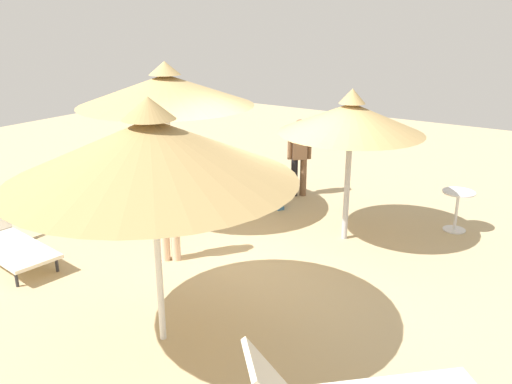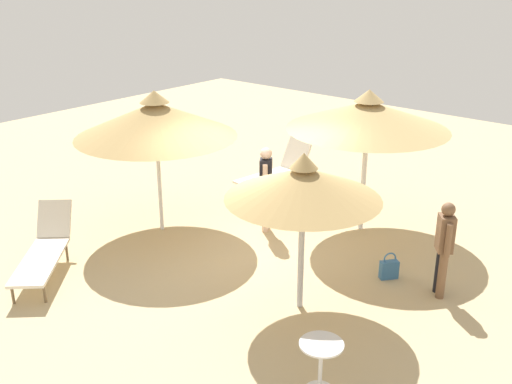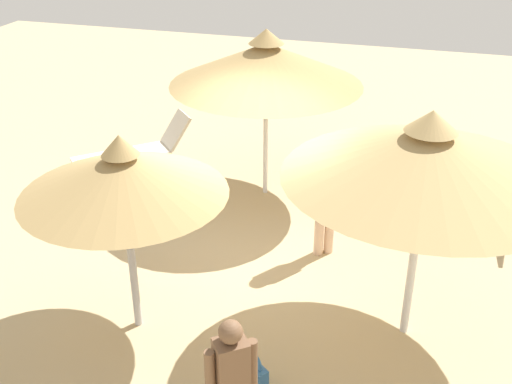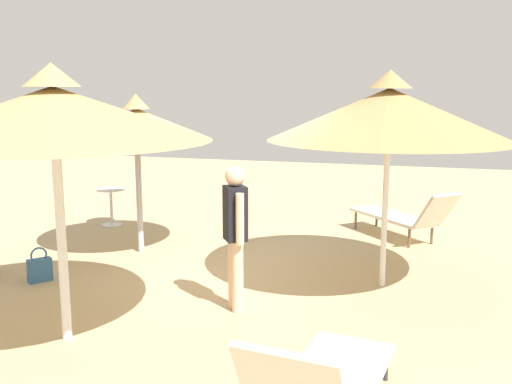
{
  "view_description": "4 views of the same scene",
  "coord_description": "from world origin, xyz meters",
  "px_view_note": "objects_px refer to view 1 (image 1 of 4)",
  "views": [
    {
      "loc": [
        -3.87,
        5.59,
        3.42
      ],
      "look_at": [
        0.15,
        -0.47,
        0.95
      ],
      "focal_mm": 36.95,
      "sensor_mm": 36.0,
      "label": 1
    },
    {
      "loc": [
        -7.08,
        -6.16,
        4.79
      ],
      "look_at": [
        0.17,
        -0.02,
        1.13
      ],
      "focal_mm": 42.16,
      "sensor_mm": 36.0,
      "label": 2
    },
    {
      "loc": [
        2.21,
        -6.84,
        4.76
      ],
      "look_at": [
        0.14,
        0.17,
        0.96
      ],
      "focal_mm": 44.01,
      "sensor_mm": 36.0,
      "label": 3
    },
    {
      "loc": [
        6.79,
        2.4,
        2.44
      ],
      "look_at": [
        -0.31,
        0.31,
        1.11
      ],
      "focal_mm": 39.94,
      "sensor_mm": 36.0,
      "label": 4
    }
  ],
  "objects_px": {
    "parasol_umbrella_near_right": "(151,150)",
    "lounge_chair_near_left": "(3,236)",
    "person_standing_far_right": "(299,153)",
    "handbag": "(278,199)",
    "parasol_umbrella_front": "(166,90)",
    "person_standing_far_left": "(168,201)",
    "parasol_umbrella_back": "(351,118)",
    "side_table_round": "(457,204)"
  },
  "relations": [
    {
      "from": "handbag",
      "to": "side_table_round",
      "type": "distance_m",
      "value": 3.09
    },
    {
      "from": "parasol_umbrella_back",
      "to": "side_table_round",
      "type": "bearing_deg",
      "value": -136.53
    },
    {
      "from": "person_standing_far_right",
      "to": "person_standing_far_left",
      "type": "relative_size",
      "value": 0.93
    },
    {
      "from": "parasol_umbrella_front",
      "to": "person_standing_far_left",
      "type": "distance_m",
      "value": 2.24
    },
    {
      "from": "lounge_chair_near_left",
      "to": "person_standing_far_right",
      "type": "distance_m",
      "value": 5.36
    },
    {
      "from": "side_table_round",
      "to": "parasol_umbrella_back",
      "type": "bearing_deg",
      "value": 43.47
    },
    {
      "from": "parasol_umbrella_near_right",
      "to": "person_standing_far_left",
      "type": "bearing_deg",
      "value": -50.31
    },
    {
      "from": "lounge_chair_near_left",
      "to": "handbag",
      "type": "bearing_deg",
      "value": -118.62
    },
    {
      "from": "parasol_umbrella_back",
      "to": "lounge_chair_near_left",
      "type": "bearing_deg",
      "value": 42.12
    },
    {
      "from": "parasol_umbrella_back",
      "to": "handbag",
      "type": "relative_size",
      "value": 5.2
    },
    {
      "from": "parasol_umbrella_near_right",
      "to": "person_standing_far_left",
      "type": "relative_size",
      "value": 1.8
    },
    {
      "from": "parasol_umbrella_near_right",
      "to": "person_standing_far_right",
      "type": "bearing_deg",
      "value": -77.47
    },
    {
      "from": "parasol_umbrella_front",
      "to": "lounge_chair_near_left",
      "type": "height_order",
      "value": "parasol_umbrella_front"
    },
    {
      "from": "person_standing_far_right",
      "to": "handbag",
      "type": "bearing_deg",
      "value": 92.72
    },
    {
      "from": "parasol_umbrella_near_right",
      "to": "handbag",
      "type": "height_order",
      "value": "parasol_umbrella_near_right"
    },
    {
      "from": "lounge_chair_near_left",
      "to": "person_standing_far_left",
      "type": "distance_m",
      "value": 2.49
    },
    {
      "from": "parasol_umbrella_front",
      "to": "person_standing_far_right",
      "type": "height_order",
      "value": "parasol_umbrella_front"
    },
    {
      "from": "parasol_umbrella_front",
      "to": "parasol_umbrella_near_right",
      "type": "distance_m",
      "value": 3.8
    },
    {
      "from": "person_standing_far_right",
      "to": "handbag",
      "type": "relative_size",
      "value": 3.32
    },
    {
      "from": "parasol_umbrella_front",
      "to": "person_standing_far_left",
      "type": "bearing_deg",
      "value": 131.64
    },
    {
      "from": "parasol_umbrella_back",
      "to": "lounge_chair_near_left",
      "type": "relative_size",
      "value": 1.24
    },
    {
      "from": "person_standing_far_right",
      "to": "side_table_round",
      "type": "bearing_deg",
      "value": 177.78
    },
    {
      "from": "parasol_umbrella_back",
      "to": "parasol_umbrella_near_right",
      "type": "xyz_separation_m",
      "value": [
        0.51,
        3.64,
        0.21
      ]
    },
    {
      "from": "person_standing_far_left",
      "to": "handbag",
      "type": "xyz_separation_m",
      "value": [
        -0.18,
        -2.72,
        -0.75
      ]
    },
    {
      "from": "parasol_umbrella_back",
      "to": "parasol_umbrella_near_right",
      "type": "relative_size",
      "value": 0.81
    },
    {
      "from": "parasol_umbrella_front",
      "to": "parasol_umbrella_near_right",
      "type": "relative_size",
      "value": 1.0
    },
    {
      "from": "parasol_umbrella_near_right",
      "to": "handbag",
      "type": "bearing_deg",
      "value": -75.6
    },
    {
      "from": "parasol_umbrella_back",
      "to": "person_standing_far_right",
      "type": "height_order",
      "value": "parasol_umbrella_back"
    },
    {
      "from": "parasol_umbrella_near_right",
      "to": "lounge_chair_near_left",
      "type": "bearing_deg",
      "value": -3.43
    },
    {
      "from": "person_standing_far_left",
      "to": "side_table_round",
      "type": "xyz_separation_m",
      "value": [
        -3.17,
        -3.43,
        -0.46
      ]
    },
    {
      "from": "person_standing_far_right",
      "to": "handbag",
      "type": "height_order",
      "value": "person_standing_far_right"
    },
    {
      "from": "parasol_umbrella_near_right",
      "to": "lounge_chair_near_left",
      "type": "height_order",
      "value": "parasol_umbrella_near_right"
    },
    {
      "from": "parasol_umbrella_back",
      "to": "parasol_umbrella_near_right",
      "type": "height_order",
      "value": "parasol_umbrella_near_right"
    },
    {
      "from": "parasol_umbrella_front",
      "to": "parasol_umbrella_near_right",
      "type": "bearing_deg",
      "value": 130.62
    },
    {
      "from": "parasol_umbrella_back",
      "to": "side_table_round",
      "type": "height_order",
      "value": "parasol_umbrella_back"
    },
    {
      "from": "parasol_umbrella_front",
      "to": "handbag",
      "type": "distance_m",
      "value": 2.82
    },
    {
      "from": "parasol_umbrella_near_right",
      "to": "parasol_umbrella_front",
      "type": "bearing_deg",
      "value": -49.38
    },
    {
      "from": "parasol_umbrella_near_right",
      "to": "handbag",
      "type": "distance_m",
      "value": 4.81
    },
    {
      "from": "lounge_chair_near_left",
      "to": "side_table_round",
      "type": "xyz_separation_m",
      "value": [
        -5.2,
        -4.76,
        0.09
      ]
    },
    {
      "from": "person_standing_far_right",
      "to": "person_standing_far_left",
      "type": "distance_m",
      "value": 3.55
    },
    {
      "from": "parasol_umbrella_near_right",
      "to": "handbag",
      "type": "xyz_separation_m",
      "value": [
        1.09,
        -4.24,
        -1.98
      ]
    },
    {
      "from": "person_standing_far_right",
      "to": "lounge_chair_near_left",
      "type": "bearing_deg",
      "value": 66.05
    }
  ]
}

